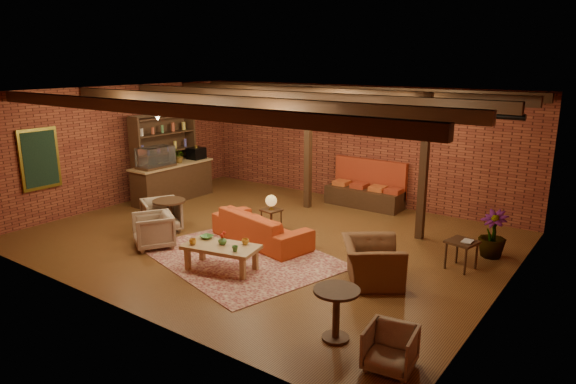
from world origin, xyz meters
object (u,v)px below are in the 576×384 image
Objects in this scene: sofa at (261,227)px; armchair_far at (390,346)px; armchair_right at (372,255)px; coffee_table at (221,248)px; armchair_b at (153,229)px; side_table_lamp at (271,203)px; round_table_left at (170,211)px; armchair_a at (162,214)px; round_table_right at (336,306)px; side_table_book at (462,243)px; plant_tall at (498,187)px.

sofa reaches higher than armchair_far.
armchair_right reaches higher than sofa.
armchair_b is at bearing 178.53° from coffee_table.
coffee_table is at bearing -74.84° from side_table_lamp.
coffee_table is 2.42× the size of armchair_far.
round_table_left is at bearing 30.82° from sofa.
armchair_b is (0.67, -0.80, -0.01)m from armchair_a.
armchair_b is at bearing 68.31° from armchair_right.
round_table_left is 1.00× the size of round_table_right.
armchair_a is 5.97m from round_table_right.
armchair_b reaches higher than round_table_right.
side_table_book is 3.81m from armchair_far.
round_table_right reaches higher than side_table_book.
sofa is 3.79× the size of armchair_far.
coffee_table is 3.18m from round_table_right.
round_table_left is 0.93× the size of armchair_a.
armchair_a is (-2.00, -1.56, -0.22)m from side_table_lamp.
armchair_right is (2.57, 1.17, 0.08)m from coffee_table.
armchair_right is at bearing 24.50° from coffee_table.
armchair_right is 0.40× the size of plant_tall.
armchair_a is at bearing 161.09° from armchair_b.
plant_tall reaches higher than armchair_right.
round_table_right is (3.36, -2.50, 0.17)m from sofa.
side_table_book is at bearing -152.56° from sofa.
coffee_table is 2.79m from armchair_a.
plant_tall is at bearing 78.47° from round_table_right.
side_table_lamp is at bearing -164.80° from plant_tall.
coffee_table is 1.91× the size of armchair_b.
coffee_table is 2.82m from armchair_right.
armchair_far is (6.63, -1.96, -0.10)m from armchair_a.
armchair_right is (2.87, -0.43, 0.16)m from sofa.
sofa is at bearing -43.94° from armchair_a.
side_table_lamp is 2.72m from armchair_b.
plant_tall is (4.63, 1.26, 0.81)m from side_table_lamp.
armchair_right reaches higher than round_table_right.
armchair_right is at bearing 113.83° from armchair_far.
coffee_table is 1.84× the size of armchair_a.
side_table_book is at bearing 80.04° from round_table_right.
armchair_b is (-1.99, 0.05, -0.03)m from coffee_table.
round_table_right is at bearing -18.10° from round_table_left.
armchair_right is 1.50× the size of round_table_right.
side_table_lamp is 2.54m from armchair_a.
round_table_right is (3.05, -0.90, 0.09)m from coffee_table.
armchair_b is at bearing 169.35° from round_table_right.
side_table_lamp is 1.04× the size of armchair_b.
sofa is 1.63m from coffee_table.
round_table_right is at bearing 155.56° from sofa.
armchair_far is at bearing 20.33° from armchair_b.
coffee_table is 4.56m from side_table_book.
armchair_a is 6.59m from side_table_book.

